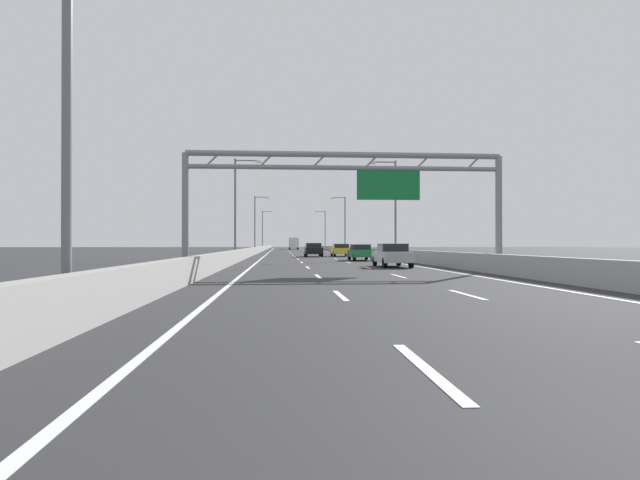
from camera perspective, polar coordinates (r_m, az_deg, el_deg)
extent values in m
plane|color=#2D2D30|center=(102.82, -2.25, -1.18)|extent=(260.00, 260.00, 0.00)
cube|color=white|center=(6.63, 10.95, -12.99)|extent=(0.16, 3.00, 0.01)
cube|color=white|center=(15.41, 2.13, -5.77)|extent=(0.16, 3.00, 0.01)
cube|color=white|center=(24.35, -0.21, -3.79)|extent=(0.16, 3.00, 0.01)
cube|color=white|center=(33.32, -1.29, -2.87)|extent=(0.16, 3.00, 0.01)
cube|color=white|center=(42.31, -1.91, -2.34)|extent=(0.16, 3.00, 0.01)
cube|color=white|center=(51.30, -2.31, -1.99)|extent=(0.16, 3.00, 0.01)
cube|color=white|center=(60.29, -2.59, -1.75)|extent=(0.16, 3.00, 0.01)
cube|color=white|center=(69.29, -2.80, -1.57)|extent=(0.16, 3.00, 0.01)
cube|color=white|center=(78.28, -2.96, -1.43)|extent=(0.16, 3.00, 0.01)
cube|color=white|center=(87.28, -3.09, -1.32)|extent=(0.16, 3.00, 0.01)
cube|color=white|center=(96.28, -3.19, -1.23)|extent=(0.16, 3.00, 0.01)
cube|color=white|center=(105.27, -3.28, -1.16)|extent=(0.16, 3.00, 0.01)
cube|color=white|center=(114.27, -3.35, -1.10)|extent=(0.16, 3.00, 0.01)
cube|color=white|center=(123.27, -3.41, -1.04)|extent=(0.16, 3.00, 0.01)
cube|color=white|center=(132.27, -3.47, -1.00)|extent=(0.16, 3.00, 0.01)
cube|color=white|center=(141.27, -3.51, -0.96)|extent=(0.16, 3.00, 0.01)
cube|color=white|center=(150.27, -3.55, -0.92)|extent=(0.16, 3.00, 0.01)
cube|color=white|center=(159.27, -3.59, -0.89)|extent=(0.16, 3.00, 0.01)
cube|color=white|center=(16.21, 14.94, -5.49)|extent=(0.16, 3.00, 0.01)
cube|color=white|center=(24.86, 8.11, -3.71)|extent=(0.16, 3.00, 0.01)
cube|color=white|center=(33.70, 4.84, -2.84)|extent=(0.16, 3.00, 0.01)
cube|color=white|center=(42.60, 2.94, -2.32)|extent=(0.16, 3.00, 0.01)
cube|color=white|center=(51.54, 1.70, -1.98)|extent=(0.16, 3.00, 0.01)
cube|color=white|center=(60.50, 0.82, -1.74)|extent=(0.16, 3.00, 0.01)
cube|color=white|center=(69.47, 0.17, -1.57)|extent=(0.16, 3.00, 0.01)
cube|color=white|center=(78.44, -0.33, -1.43)|extent=(0.16, 3.00, 0.01)
cube|color=white|center=(87.42, -0.73, -1.32)|extent=(0.16, 3.00, 0.01)
cube|color=white|center=(96.41, -1.05, -1.23)|extent=(0.16, 3.00, 0.01)
cube|color=white|center=(105.39, -1.32, -1.16)|extent=(0.16, 3.00, 0.01)
cube|color=white|center=(114.38, -1.55, -1.10)|extent=(0.16, 3.00, 0.01)
cube|color=white|center=(123.37, -1.74, -1.04)|extent=(0.16, 3.00, 0.01)
cube|color=white|center=(132.36, -1.91, -1.00)|extent=(0.16, 3.00, 0.01)
cube|color=white|center=(141.36, -2.05, -0.96)|extent=(0.16, 3.00, 0.01)
cube|color=white|center=(150.35, -2.18, -0.92)|extent=(0.16, 3.00, 0.01)
cube|color=white|center=(159.34, -2.30, -0.89)|extent=(0.16, 3.00, 0.01)
cube|color=white|center=(90.78, -5.31, -1.29)|extent=(0.16, 176.00, 0.01)
cube|color=white|center=(91.18, 1.30, -1.28)|extent=(0.16, 176.00, 0.01)
cube|color=#9E9E99|center=(112.81, -5.93, -0.87)|extent=(0.45, 220.00, 0.95)
cube|color=#9E9E99|center=(113.23, 1.07, -0.87)|extent=(0.45, 220.00, 0.95)
cylinder|color=gray|center=(29.55, -13.78, 2.83)|extent=(0.36, 0.36, 6.20)
cylinder|color=gray|center=(31.48, 18.03, 2.64)|extent=(0.36, 0.36, 6.20)
cylinder|color=gray|center=(29.69, 2.64, 8.82)|extent=(16.81, 0.32, 0.32)
cylinder|color=gray|center=(29.58, 2.64, 7.49)|extent=(16.81, 0.26, 0.26)
cylinder|color=gray|center=(29.63, -11.07, 8.16)|extent=(0.74, 0.10, 0.74)
cylinder|color=gray|center=(29.43, -5.59, 8.22)|extent=(0.74, 0.10, 0.74)
cylinder|color=gray|center=(29.50, -0.09, 8.19)|extent=(0.74, 0.10, 0.74)
cylinder|color=gray|center=(29.83, 5.34, 8.10)|extent=(0.74, 0.10, 0.74)
cylinder|color=gray|center=(30.41, 10.60, 7.94)|extent=(0.74, 0.10, 0.74)
cylinder|color=gray|center=(31.24, 15.62, 7.73)|extent=(0.74, 0.10, 0.74)
cube|color=#146B33|center=(29.84, 7.10, 5.68)|extent=(3.40, 0.12, 1.60)
cylinder|color=slate|center=(12.42, -24.74, 15.04)|extent=(0.20, 0.20, 9.50)
cylinder|color=slate|center=(52.80, -8.78, 3.21)|extent=(0.20, 0.20, 9.50)
cylinder|color=slate|center=(53.21, -7.58, 8.16)|extent=(2.20, 0.12, 0.12)
cube|color=#F2EAC6|center=(53.14, -6.38, 8.06)|extent=(0.56, 0.28, 0.20)
cylinder|color=slate|center=(53.81, 7.83, 3.14)|extent=(0.20, 0.20, 9.50)
cylinder|color=slate|center=(54.07, 6.67, 8.03)|extent=(2.20, 0.12, 0.12)
cube|color=#F2EAC6|center=(53.86, 5.51, 7.95)|extent=(0.56, 0.28, 0.20)
cylinder|color=slate|center=(93.99, -6.77, 1.64)|extent=(0.20, 0.20, 9.50)
cylinder|color=slate|center=(94.22, -6.09, 4.44)|extent=(2.20, 0.12, 0.12)
cube|color=#F2EAC6|center=(94.18, -5.42, 4.38)|extent=(0.56, 0.28, 0.20)
cylinder|color=slate|center=(94.56, 2.60, 1.63)|extent=(0.20, 0.20, 9.50)
cylinder|color=slate|center=(94.71, 1.94, 4.41)|extent=(2.20, 0.12, 0.12)
cube|color=#F2EAC6|center=(94.59, 1.27, 4.35)|extent=(0.56, 0.28, 0.20)
cylinder|color=slate|center=(135.26, -5.98, 1.03)|extent=(0.20, 0.20, 9.50)
cylinder|color=slate|center=(135.42, -5.51, 2.97)|extent=(2.20, 0.12, 0.12)
cube|color=#F2EAC6|center=(135.39, -5.05, 2.93)|extent=(0.56, 0.28, 0.20)
cylinder|color=slate|center=(135.65, 0.53, 1.02)|extent=(0.20, 0.20, 9.50)
cylinder|color=slate|center=(135.76, 0.07, 2.96)|extent=(2.20, 0.12, 0.12)
cube|color=#F2EAC6|center=(135.67, -0.39, 2.92)|extent=(0.56, 0.28, 0.20)
cube|color=yellow|center=(62.69, 2.12, -1.12)|extent=(1.87, 4.50, 0.64)
cube|color=black|center=(62.19, 2.17, -0.61)|extent=(1.64, 1.80, 0.46)
cylinder|color=black|center=(64.31, 1.22, -1.38)|extent=(0.22, 0.64, 0.64)
cylinder|color=black|center=(64.48, 2.68, -1.38)|extent=(0.22, 0.64, 0.64)
cylinder|color=black|center=(60.92, 1.53, -1.44)|extent=(0.22, 0.64, 0.64)
cylinder|color=black|center=(61.11, 3.06, -1.44)|extent=(0.22, 0.64, 0.64)
cube|color=#1E7A38|center=(47.46, 4.22, -1.37)|extent=(1.73, 4.41, 0.62)
cube|color=black|center=(47.58, 4.19, -0.72)|extent=(1.52, 2.08, 0.44)
cylinder|color=black|center=(49.00, 3.06, -1.70)|extent=(0.22, 0.64, 0.64)
cylinder|color=black|center=(49.21, 4.81, -1.69)|extent=(0.22, 0.64, 0.64)
cylinder|color=black|center=(45.72, 3.58, -1.79)|extent=(0.22, 0.64, 0.64)
cylinder|color=black|center=(45.95, 5.45, -1.79)|extent=(0.22, 0.64, 0.64)
cube|color=black|center=(60.95, -0.70, -1.10)|extent=(1.89, 4.49, 0.71)
cube|color=black|center=(60.89, -0.69, -0.54)|extent=(1.66, 1.93, 0.48)
cylinder|color=black|center=(62.60, -1.56, -1.41)|extent=(0.22, 0.64, 0.64)
cylinder|color=black|center=(62.70, -0.03, -1.41)|extent=(0.22, 0.64, 0.64)
cylinder|color=black|center=(59.21, -1.40, -1.47)|extent=(0.22, 0.64, 0.64)
cylinder|color=black|center=(59.32, 0.21, -1.47)|extent=(0.22, 0.64, 0.64)
cube|color=#A8ADB2|center=(34.56, 7.47, -1.72)|extent=(1.80, 4.52, 0.65)
cube|color=black|center=(34.38, 7.53, -0.78)|extent=(1.59, 1.85, 0.48)
cylinder|color=black|center=(36.11, 5.69, -2.17)|extent=(0.22, 0.64, 0.64)
cylinder|color=black|center=(36.41, 8.15, -2.16)|extent=(0.22, 0.64, 0.64)
cylinder|color=black|center=(32.74, 6.72, -2.36)|extent=(0.22, 0.64, 0.64)
cylinder|color=black|center=(33.08, 9.42, -2.33)|extent=(0.22, 0.64, 0.64)
cube|color=#B21E19|center=(141.26, -2.78, -0.38)|extent=(2.30, 2.37, 1.92)
cube|color=silver|center=(136.94, -2.73, -0.27)|extent=(2.30, 5.88, 2.42)
cylinder|color=black|center=(141.52, -3.19, -0.77)|extent=(0.28, 0.96, 0.96)
cylinder|color=black|center=(141.57, -2.37, -0.77)|extent=(0.28, 0.96, 0.96)
cylinder|color=black|center=(135.38, -3.14, -0.78)|extent=(0.28, 0.96, 0.96)
cylinder|color=black|center=(135.43, -2.29, -0.78)|extent=(0.28, 0.96, 0.96)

